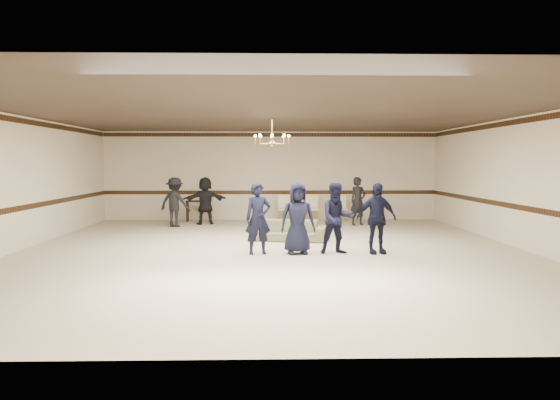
{
  "coord_description": "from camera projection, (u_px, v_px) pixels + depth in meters",
  "views": [
    {
      "loc": [
        -0.13,
        -12.61,
        2.09
      ],
      "look_at": [
        0.16,
        -0.5,
        1.24
      ],
      "focal_mm": 34.68,
      "sensor_mm": 36.0,
      "label": 1
    }
  ],
  "objects": [
    {
      "name": "adult_mid",
      "position": [
        205.0,
        201.0,
        18.17
      ],
      "size": [
        1.56,
        0.86,
        1.6
      ],
      "primitive_type": "imported",
      "rotation": [
        0.0,
        0.0,
        3.42
      ],
      "color": "black",
      "rests_on": "floor"
    },
    {
      "name": "console_table",
      "position": [
        199.0,
        211.0,
        19.04
      ],
      "size": [
        0.89,
        0.38,
        0.75
      ],
      "primitive_type": "cube",
      "rotation": [
        0.0,
        0.0,
        0.01
      ],
      "color": "black",
      "rests_on": "floor"
    },
    {
      "name": "banquet_chair_left",
      "position": [
        284.0,
        209.0,
        18.9
      ],
      "size": [
        0.49,
        0.49,
        0.94
      ],
      "primitive_type": null,
      "rotation": [
        0.0,
        0.0,
        0.08
      ],
      "color": "beige",
      "rests_on": "floor"
    },
    {
      "name": "chair_rail",
      "position": [
        271.0,
        192.0,
        19.62
      ],
      "size": [
        12.0,
        0.02,
        0.14
      ],
      "primitive_type": "cube",
      "color": "#3A2311",
      "rests_on": "wall_back"
    },
    {
      "name": "room",
      "position": [
        272.0,
        183.0,
        12.61
      ],
      "size": [
        12.01,
        14.01,
        3.21
      ],
      "color": "beige",
      "rests_on": "ground"
    },
    {
      "name": "boy_b",
      "position": [
        298.0,
        218.0,
        12.29
      ],
      "size": [
        0.85,
        0.61,
        1.63
      ],
      "primitive_type": "imported",
      "rotation": [
        0.0,
        0.0,
        0.12
      ],
      "color": "black",
      "rests_on": "floor"
    },
    {
      "name": "banquet_chair_mid",
      "position": [
        312.0,
        209.0,
        18.93
      ],
      "size": [
        0.49,
        0.49,
        0.94
      ],
      "primitive_type": null,
      "rotation": [
        0.0,
        0.0,
        -0.09
      ],
      "color": "beige",
      "rests_on": "floor"
    },
    {
      "name": "crown_molding",
      "position": [
        270.0,
        135.0,
        19.47
      ],
      "size": [
        12.0,
        0.02,
        0.14
      ],
      "primitive_type": "cube",
      "color": "#3A2311",
      "rests_on": "wall_back"
    },
    {
      "name": "boy_c",
      "position": [
        337.0,
        218.0,
        12.31
      ],
      "size": [
        0.86,
        0.71,
        1.63
      ],
      "primitive_type": "imported",
      "rotation": [
        0.0,
        0.0,
        0.12
      ],
      "color": "black",
      "rests_on": "floor"
    },
    {
      "name": "settee",
      "position": [
        290.0,
        230.0,
        14.39
      ],
      "size": [
        1.99,
        1.09,
        0.55
      ],
      "primitive_type": "imported",
      "rotation": [
        0.0,
        0.0,
        -0.2
      ],
      "color": "#656143",
      "rests_on": "floor"
    },
    {
      "name": "chandelier",
      "position": [
        272.0,
        131.0,
        13.52
      ],
      "size": [
        0.94,
        0.94,
        0.89
      ],
      "primitive_type": null,
      "color": "gold",
      "rests_on": "ceiling"
    },
    {
      "name": "banquet_chair_right",
      "position": [
        341.0,
        208.0,
        18.95
      ],
      "size": [
        0.49,
        0.49,
        0.94
      ],
      "primitive_type": null,
      "rotation": [
        0.0,
        0.0,
        -0.07
      ],
      "color": "beige",
      "rests_on": "floor"
    },
    {
      "name": "adult_left",
      "position": [
        175.0,
        202.0,
        17.45
      ],
      "size": [
        1.18,
        0.92,
        1.6
      ],
      "primitive_type": "imported",
      "rotation": [
        0.0,
        0.0,
        2.78
      ],
      "color": "black",
      "rests_on": "floor"
    },
    {
      "name": "boy_d",
      "position": [
        376.0,
        218.0,
        12.33
      ],
      "size": [
        1.01,
        0.56,
        1.63
      ],
      "primitive_type": "imported",
      "rotation": [
        0.0,
        0.0,
        0.18
      ],
      "color": "black",
      "rests_on": "floor"
    },
    {
      "name": "adult_right",
      "position": [
        358.0,
        201.0,
        17.9
      ],
      "size": [
        0.69,
        0.58,
        1.6
      ],
      "primitive_type": "imported",
      "rotation": [
        0.0,
        0.0,
        0.4
      ],
      "color": "black",
      "rests_on": "floor"
    },
    {
      "name": "boy_a",
      "position": [
        258.0,
        219.0,
        12.27
      ],
      "size": [
        0.66,
        0.51,
        1.63
      ],
      "primitive_type": "imported",
      "rotation": [
        0.0,
        0.0,
        0.21
      ],
      "color": "black",
      "rests_on": "floor"
    }
  ]
}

